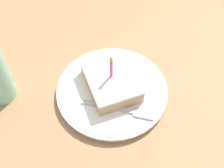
% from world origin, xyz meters
% --- Properties ---
extents(ground_plane, '(2.40, 2.40, 0.04)m').
position_xyz_m(ground_plane, '(0.00, 0.00, -0.02)').
color(ground_plane, '#9E754C').
rests_on(ground_plane, ground).
extents(plate, '(0.26, 0.26, 0.02)m').
position_xyz_m(plate, '(-0.01, -0.01, 0.01)').
color(plate, white).
rests_on(plate, ground_plane).
extents(cake_slice, '(0.11, 0.14, 0.11)m').
position_xyz_m(cake_slice, '(-0.01, 0.00, 0.04)').
color(cake_slice, tan).
rests_on(cake_slice, plate).
extents(fork, '(0.15, 0.11, 0.00)m').
position_xyz_m(fork, '(-0.01, -0.07, 0.02)').
color(fork, '#B2B2B7').
rests_on(fork, plate).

